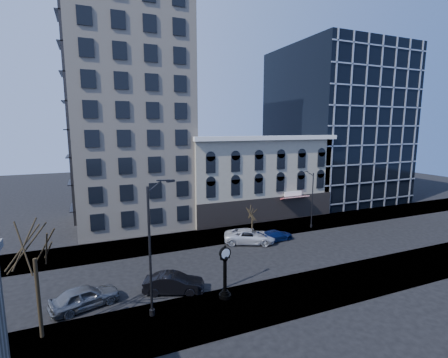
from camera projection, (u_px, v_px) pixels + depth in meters
name	position (u px, v px, depth m)	size (l,w,h in m)	color
ground	(221.00, 264.00, 32.86)	(160.00, 160.00, 0.00)	black
sidewalk_far	(197.00, 238.00, 40.14)	(160.00, 6.00, 0.12)	gray
sidewalk_near	(259.00, 302.00, 25.57)	(160.00, 6.00, 0.12)	gray
cream_tower	(128.00, 86.00, 44.67)	(15.90, 15.40, 42.50)	beige
victorian_row	(253.00, 177.00, 50.96)	(22.60, 11.19, 12.50)	#9D9681
glass_office	(335.00, 125.00, 61.87)	(20.00, 20.15, 28.00)	black
street_clock	(225.00, 274.00, 25.84)	(1.00, 1.00, 4.40)	black
street_lamp_near	(158.00, 212.00, 22.99)	(2.50, 1.18, 10.12)	black
street_lamp_far	(309.00, 184.00, 43.30)	(2.06, 0.34, 7.96)	black
bare_tree_near	(33.00, 241.00, 20.20)	(5.07, 5.07, 8.71)	#2D2516
bare_tree_far	(252.00, 210.00, 40.89)	(2.53, 2.53, 4.34)	#2D2516
car_near_a	(85.00, 297.00, 24.79)	(2.03, 5.05, 1.72)	#595B60
car_near_b	(174.00, 283.00, 27.05)	(1.73, 4.97, 1.64)	black
car_far_a	(250.00, 236.00, 38.61)	(2.78, 6.04, 1.68)	silver
car_far_b	(276.00, 235.00, 39.43)	(1.86, 4.57, 1.33)	#0C194C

